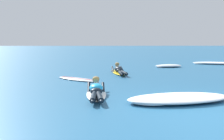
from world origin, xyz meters
The scene contains 7 objects.
ground_plane centered at (0.00, 10.00, 0.00)m, with size 120.00×120.00×0.00m, color #235B84.
surfer_near centered at (-2.45, 1.93, 0.14)m, with size 0.66×2.54×0.53m.
surfer_far centered at (-1.50, 6.84, 0.14)m, with size 0.78×2.57×0.54m.
drifting_surfboard centered at (-3.28, 4.89, 0.03)m, with size 2.01×1.76×0.16m.
whitewater_front centered at (5.14, 11.28, 0.08)m, with size 2.91×1.58×0.18m.
whitewater_mid_left centered at (-0.28, 1.09, 0.10)m, with size 2.89×1.51×0.21m.
whitewater_mid_right centered at (1.59, 9.62, 0.08)m, with size 1.68×0.85×0.18m.
Camera 1 is at (-2.21, -5.34, 1.59)m, focal length 41.04 mm.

